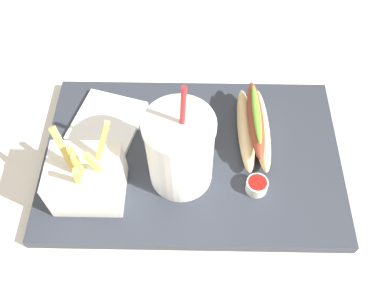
{
  "coord_description": "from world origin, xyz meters",
  "views": [
    {
      "loc": [
        0.01,
        -0.35,
        0.59
      ],
      "look_at": [
        0.0,
        0.0,
        0.05
      ],
      "focal_mm": 39.22,
      "sensor_mm": 36.0,
      "label": 1
    }
  ],
  "objects": [
    {
      "name": "food_tray",
      "position": [
        0.0,
        0.0,
        0.01
      ],
      "size": [
        0.47,
        0.3,
        0.02
      ],
      "primitive_type": "cube",
      "color": "#2D333D",
      "rests_on": "ground_plane"
    },
    {
      "name": "napkin_stack",
      "position": [
        -0.14,
        0.06,
        0.02
      ],
      "size": [
        0.13,
        0.13,
        0.01
      ],
      "primitive_type": "cube",
      "rotation": [
        0.0,
        0.0,
        -0.27
      ],
      "color": "white",
      "rests_on": "food_tray"
    },
    {
      "name": "ground_plane",
      "position": [
        0.0,
        0.0,
        -0.01
      ],
      "size": [
        2.4,
        2.4,
        0.02
      ],
      "primitive_type": "cube",
      "color": "silver"
    },
    {
      "name": "soda_cup",
      "position": [
        -0.02,
        -0.04,
        0.09
      ],
      "size": [
        0.1,
        0.1,
        0.21
      ],
      "color": "white",
      "rests_on": "food_tray"
    },
    {
      "name": "fries_basket",
      "position": [
        -0.15,
        -0.07,
        0.06
      ],
      "size": [
        0.1,
        0.08,
        0.15
      ],
      "color": "white",
      "rests_on": "food_tray"
    },
    {
      "name": "ketchup_cup_1",
      "position": [
        0.1,
        -0.06,
        0.03
      ],
      "size": [
        0.03,
        0.03,
        0.02
      ],
      "color": "white",
      "rests_on": "food_tray"
    },
    {
      "name": "hot_dog_1",
      "position": [
        0.1,
        0.04,
        0.04
      ],
      "size": [
        0.06,
        0.16,
        0.06
      ],
      "color": "#E5C689",
      "rests_on": "food_tray"
    }
  ]
}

